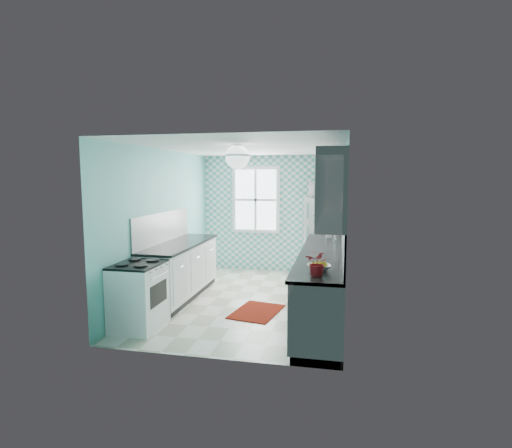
% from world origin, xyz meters
% --- Properties ---
extents(floor, '(3.00, 4.40, 0.02)m').
position_xyz_m(floor, '(0.00, 0.00, -0.01)').
color(floor, white).
rests_on(floor, ground).
extents(ceiling, '(3.00, 4.40, 0.02)m').
position_xyz_m(ceiling, '(0.00, 0.00, 2.51)').
color(ceiling, white).
rests_on(ceiling, wall_back).
extents(wall_back, '(3.00, 0.02, 2.50)m').
position_xyz_m(wall_back, '(0.00, 2.21, 1.25)').
color(wall_back, '#66C0B7').
rests_on(wall_back, floor).
extents(wall_front, '(3.00, 0.02, 2.50)m').
position_xyz_m(wall_front, '(0.00, -2.21, 1.25)').
color(wall_front, '#66C0B7').
rests_on(wall_front, floor).
extents(wall_left, '(0.02, 4.40, 2.50)m').
position_xyz_m(wall_left, '(-1.51, 0.00, 1.25)').
color(wall_left, '#66C0B7').
rests_on(wall_left, floor).
extents(wall_right, '(0.02, 4.40, 2.50)m').
position_xyz_m(wall_right, '(1.51, 0.00, 1.25)').
color(wall_right, '#66C0B7').
rests_on(wall_right, floor).
extents(accent_wall, '(3.00, 0.01, 2.50)m').
position_xyz_m(accent_wall, '(0.00, 2.19, 1.25)').
color(accent_wall, '#4AA89E').
rests_on(accent_wall, wall_back).
extents(window, '(1.04, 0.05, 1.44)m').
position_xyz_m(window, '(-0.35, 2.16, 1.55)').
color(window, white).
rests_on(window, wall_back).
extents(backsplash_right, '(0.02, 3.60, 0.51)m').
position_xyz_m(backsplash_right, '(1.49, -0.40, 1.20)').
color(backsplash_right, white).
rests_on(backsplash_right, wall_right).
extents(backsplash_left, '(0.02, 2.15, 0.51)m').
position_xyz_m(backsplash_left, '(-1.49, -0.07, 1.20)').
color(backsplash_left, white).
rests_on(backsplash_left, wall_left).
extents(upper_cabinets_right, '(0.33, 3.20, 0.90)m').
position_xyz_m(upper_cabinets_right, '(1.33, -0.60, 1.90)').
color(upper_cabinets_right, white).
rests_on(upper_cabinets_right, wall_right).
extents(upper_cabinet_fridge, '(0.40, 0.74, 0.40)m').
position_xyz_m(upper_cabinet_fridge, '(1.30, 1.83, 2.25)').
color(upper_cabinet_fridge, white).
rests_on(upper_cabinet_fridge, wall_right).
extents(ceiling_light, '(0.34, 0.34, 0.35)m').
position_xyz_m(ceiling_light, '(0.00, -0.80, 2.32)').
color(ceiling_light, silver).
rests_on(ceiling_light, ceiling).
extents(base_cabinets_right, '(0.60, 3.60, 0.90)m').
position_xyz_m(base_cabinets_right, '(1.20, -0.40, 0.45)').
color(base_cabinets_right, white).
rests_on(base_cabinets_right, floor).
extents(countertop_right, '(0.63, 3.60, 0.04)m').
position_xyz_m(countertop_right, '(1.19, -0.40, 0.92)').
color(countertop_right, black).
rests_on(countertop_right, base_cabinets_right).
extents(base_cabinets_left, '(0.60, 2.15, 0.90)m').
position_xyz_m(base_cabinets_left, '(-1.20, -0.07, 0.45)').
color(base_cabinets_left, white).
rests_on(base_cabinets_left, floor).
extents(countertop_left, '(0.63, 2.15, 0.04)m').
position_xyz_m(countertop_left, '(-1.19, -0.07, 0.92)').
color(countertop_left, black).
rests_on(countertop_left, base_cabinets_left).
extents(fridge, '(0.71, 0.71, 1.64)m').
position_xyz_m(fridge, '(1.11, 1.80, 0.82)').
color(fridge, silver).
rests_on(fridge, floor).
extents(stove, '(0.58, 0.73, 0.88)m').
position_xyz_m(stove, '(-1.20, -1.51, 0.46)').
color(stove, white).
rests_on(stove, floor).
extents(sink, '(0.45, 0.38, 0.53)m').
position_xyz_m(sink, '(1.20, 0.63, 0.93)').
color(sink, silver).
rests_on(sink, countertop_right).
extents(rug, '(0.78, 1.00, 0.01)m').
position_xyz_m(rug, '(0.23, -0.57, 0.01)').
color(rug, maroon).
rests_on(rug, floor).
extents(dish_towel, '(0.03, 0.22, 0.33)m').
position_xyz_m(dish_towel, '(0.89, 0.62, 0.48)').
color(dish_towel, '#5D9C8B').
rests_on(dish_towel, base_cabinets_right).
extents(fruit_bowl, '(0.34, 0.34, 0.07)m').
position_xyz_m(fruit_bowl, '(1.20, -1.62, 0.97)').
color(fruit_bowl, white).
rests_on(fruit_bowl, countertop_right).
extents(potted_plant, '(0.33, 0.31, 0.29)m').
position_xyz_m(potted_plant, '(1.20, -1.91, 1.09)').
color(potted_plant, '#AD0514').
rests_on(potted_plant, countertop_right).
extents(soap_bottle, '(0.11, 0.11, 0.22)m').
position_xyz_m(soap_bottle, '(1.25, 1.01, 1.05)').
color(soap_bottle, '#95ACB6').
rests_on(soap_bottle, countertop_right).
extents(microwave, '(0.58, 0.40, 0.32)m').
position_xyz_m(microwave, '(1.11, 1.80, 1.80)').
color(microwave, white).
rests_on(microwave, fridge).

